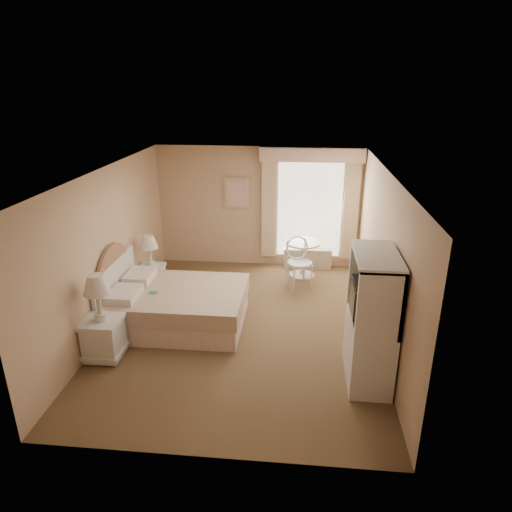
# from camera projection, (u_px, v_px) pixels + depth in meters

# --- Properties ---
(room) EXTENTS (4.21, 5.51, 2.51)m
(room) POSITION_uv_depth(u_px,v_px,m) (242.00, 254.00, 6.90)
(room) COLOR brown
(room) RESTS_ON ground
(window) EXTENTS (2.05, 0.22, 2.51)m
(window) POSITION_uv_depth(u_px,v_px,m) (310.00, 206.00, 9.24)
(window) COLOR white
(window) RESTS_ON room
(framed_art) EXTENTS (0.52, 0.04, 0.62)m
(framed_art) POSITION_uv_depth(u_px,v_px,m) (237.00, 193.00, 9.36)
(framed_art) COLOR tan
(framed_art) RESTS_ON room
(bed) EXTENTS (2.10, 1.61, 1.42)m
(bed) POSITION_uv_depth(u_px,v_px,m) (173.00, 305.00, 7.33)
(bed) COLOR tan
(bed) RESTS_ON room
(nightstand_near) EXTENTS (0.52, 0.52, 1.26)m
(nightstand_near) POSITION_uv_depth(u_px,v_px,m) (102.00, 328.00, 6.37)
(nightstand_near) COLOR silver
(nightstand_near) RESTS_ON room
(nightstand_far) EXTENTS (0.45, 0.45, 1.09)m
(nightstand_far) POSITION_uv_depth(u_px,v_px,m) (151.00, 272.00, 8.42)
(nightstand_far) COLOR silver
(nightstand_far) RESTS_ON room
(round_table) EXTENTS (0.69, 0.69, 0.72)m
(round_table) POSITION_uv_depth(u_px,v_px,m) (303.00, 253.00, 9.11)
(round_table) COLOR silver
(round_table) RESTS_ON room
(cafe_chair) EXTENTS (0.61, 0.61, 0.97)m
(cafe_chair) POSITION_uv_depth(u_px,v_px,m) (298.00, 258.00, 8.65)
(cafe_chair) COLOR silver
(cafe_chair) RESTS_ON room
(armoire) EXTENTS (0.53, 1.06, 1.76)m
(armoire) POSITION_uv_depth(u_px,v_px,m) (371.00, 329.00, 5.85)
(armoire) COLOR silver
(armoire) RESTS_ON room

